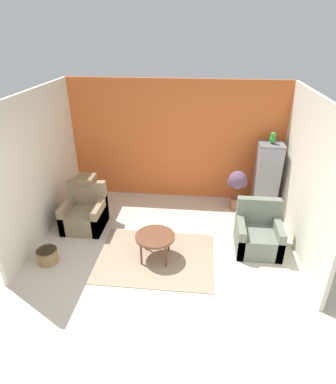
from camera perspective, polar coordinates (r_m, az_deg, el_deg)
ground_plane at (r=4.88m, az=-2.11°, el=-18.34°), size 20.00×20.00×0.00m
wall_back_accent at (r=6.97m, az=1.45°, el=9.02°), size 4.64×0.06×2.58m
wall_left at (r=6.12m, az=-21.91°, el=4.27°), size 0.06×3.20×2.58m
wall_right at (r=5.70m, az=23.54°, el=2.31°), size 0.06×3.20×2.58m
area_rug at (r=5.55m, az=-2.23°, el=-11.51°), size 1.94×1.49×0.01m
coffee_table at (r=5.31m, az=-2.31°, el=-8.14°), size 0.65×0.65×0.45m
armchair_left at (r=6.39m, az=-14.57°, el=-3.81°), size 0.75×0.74×0.86m
armchair_right at (r=5.82m, az=15.67°, el=-7.36°), size 0.75×0.74×0.86m
birdcage at (r=6.89m, az=17.12°, el=2.53°), size 0.49×0.49×1.45m
parrot at (r=6.60m, az=18.11°, el=9.10°), size 0.11×0.20×0.24m
potted_plant at (r=6.78m, az=12.17°, el=1.45°), size 0.42×0.38×0.87m
wicker_basket at (r=5.74m, az=-20.65°, el=-10.50°), size 0.34×0.34×0.24m
throw_pillow at (r=6.31m, az=-14.48°, el=2.32°), size 0.35×0.35×0.10m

